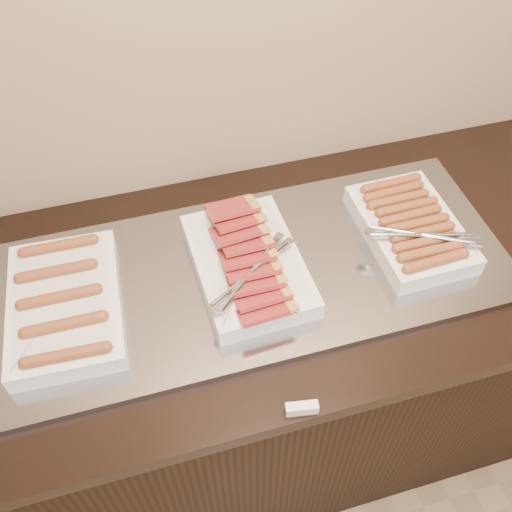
{
  "coord_description": "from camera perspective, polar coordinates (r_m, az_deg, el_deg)",
  "views": [
    {
      "loc": [
        -0.22,
        1.32,
        1.98
      ],
      "look_at": [
        0.01,
        2.13,
        0.97
      ],
      "focal_mm": 40.0,
      "sensor_mm": 36.0,
      "label": 1
    }
  ],
  "objects": [
    {
      "name": "warming_tray",
      "position": [
        1.36,
        0.14,
        -1.59
      ],
      "size": [
        1.2,
        0.5,
        0.02
      ],
      "primitive_type": "cube",
      "color": "#9396A0",
      "rests_on": "counter"
    },
    {
      "name": "dish_right",
      "position": [
        1.44,
        15.27,
        2.76
      ],
      "size": [
        0.27,
        0.33,
        0.08
      ],
      "rotation": [
        0.0,
        0.0,
        0.02
      ],
      "color": "silver",
      "rests_on": "warming_tray"
    },
    {
      "name": "dish_left",
      "position": [
        1.33,
        -18.55,
        -4.57
      ],
      "size": [
        0.26,
        0.37,
        0.07
      ],
      "rotation": [
        0.0,
        0.0,
        -0.04
      ],
      "color": "silver",
      "rests_on": "warming_tray"
    },
    {
      "name": "label_holder",
      "position": [
        1.18,
        4.6,
        -14.94
      ],
      "size": [
        0.07,
        0.03,
        0.03
      ],
      "primitive_type": "cube",
      "rotation": [
        0.0,
        0.0,
        -0.16
      ],
      "color": "silver",
      "rests_on": "counter"
    },
    {
      "name": "counter",
      "position": [
        1.74,
        -0.3,
        -11.09
      ],
      "size": [
        2.06,
        0.76,
        0.9
      ],
      "color": "black",
      "rests_on": "ground"
    },
    {
      "name": "dish_center",
      "position": [
        1.32,
        -0.81,
        -0.75
      ],
      "size": [
        0.26,
        0.38,
        0.09
      ],
      "rotation": [
        0.0,
        0.0,
        0.04
      ],
      "color": "silver",
      "rests_on": "warming_tray"
    }
  ]
}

